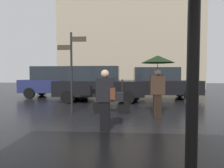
{
  "coord_description": "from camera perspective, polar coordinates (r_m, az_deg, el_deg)",
  "views": [
    {
      "loc": [
        -0.42,
        -2.11,
        1.42
      ],
      "look_at": [
        -0.88,
        4.6,
        1.08
      ],
      "focal_mm": 30.85,
      "sensor_mm": 36.0,
      "label": 1
    }
  ],
  "objects": [
    {
      "name": "pedestrian_with_umbrella",
      "position": [
        6.36,
        13.38,
        4.72
      ],
      "size": [
        1.06,
        1.06,
        2.02
      ],
      "rotation": [
        0.0,
        0.0,
        0.63
      ],
      "color": "black",
      "rests_on": "ground"
    },
    {
      "name": "pedestrian_with_bag",
      "position": [
        4.79,
        -1.89,
        -3.69
      ],
      "size": [
        0.48,
        0.24,
        1.54
      ],
      "rotation": [
        0.0,
        0.0,
        1.22
      ],
      "color": "black",
      "rests_on": "ground"
    },
    {
      "name": "parked_scooter",
      "position": [
        7.0,
        -0.68,
        -4.23
      ],
      "size": [
        1.36,
        0.32,
        1.23
      ],
      "rotation": [
        0.0,
        0.0,
        0.29
      ],
      "color": "black",
      "rests_on": "ground"
    },
    {
      "name": "parked_car_left",
      "position": [
        10.18,
        -4.1,
        0.08
      ],
      "size": [
        4.56,
        1.96,
        1.83
      ],
      "rotation": [
        0.0,
        0.0,
        -0.21
      ],
      "color": "black",
      "rests_on": "ground"
    },
    {
      "name": "parked_car_right",
      "position": [
        11.5,
        13.43,
        0.29
      ],
      "size": [
        4.47,
        2.07,
        1.81
      ],
      "rotation": [
        0.0,
        0.0,
        0.15
      ],
      "color": "black",
      "rests_on": "ground"
    },
    {
      "name": "parked_car_distant",
      "position": [
        12.47,
        -16.01,
        0.63
      ],
      "size": [
        4.39,
        1.88,
        1.9
      ],
      "rotation": [
        0.0,
        0.0,
        0.03
      ],
      "color": "#1E234C",
      "rests_on": "ground"
    },
    {
      "name": "street_signpost",
      "position": [
        7.31,
        -11.89,
        5.78
      ],
      "size": [
        1.08,
        0.08,
        2.96
      ],
      "color": "black",
      "rests_on": "ground"
    },
    {
      "name": "building_block",
      "position": [
        20.78,
        5.24,
        20.55
      ],
      "size": [
        14.22,
        2.68,
        15.47
      ],
      "primitive_type": "cube",
      "color": "gray",
      "rests_on": "ground"
    }
  ]
}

